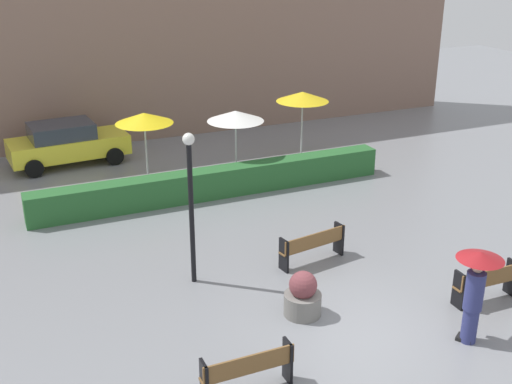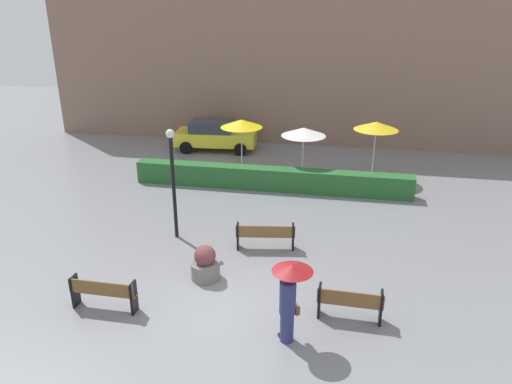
# 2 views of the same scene
# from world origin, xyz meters

# --- Properties ---
(ground_plane) EXTENTS (60.00, 60.00, 0.00)m
(ground_plane) POSITION_xyz_m (0.00, 0.00, 0.00)
(ground_plane) COLOR gray
(bench_mid_center) EXTENTS (1.91, 0.65, 0.85)m
(bench_mid_center) POSITION_xyz_m (0.47, 3.13, 0.51)
(bench_mid_center) COLOR brown
(bench_mid_center) RESTS_ON ground
(bench_near_right) EXTENTS (1.63, 0.41, 0.86)m
(bench_near_right) POSITION_xyz_m (3.16, -0.14, 0.51)
(bench_near_right) COLOR brown
(bench_near_right) RESTS_ON ground
(bench_near_left) EXTENTS (1.75, 0.35, 0.87)m
(bench_near_left) POSITION_xyz_m (-3.05, -0.89, 0.53)
(bench_near_left) COLOR brown
(bench_near_left) RESTS_ON ground
(pedestrian_with_umbrella) EXTENTS (0.94, 0.94, 2.00)m
(pedestrian_with_umbrella) POSITION_xyz_m (1.77, -1.19, 1.28)
(pedestrian_with_umbrella) COLOR navy
(pedestrian_with_umbrella) RESTS_ON ground
(planter_pot) EXTENTS (0.83, 0.83, 1.04)m
(planter_pot) POSITION_xyz_m (-0.91, 1.06, 0.45)
(planter_pot) COLOR slate
(planter_pot) RESTS_ON ground
(lamp_post) EXTENTS (0.28, 0.28, 3.72)m
(lamp_post) POSITION_xyz_m (-2.62, 3.42, 2.30)
(lamp_post) COLOR black
(lamp_post) RESTS_ON ground
(patio_umbrella_yellow) EXTENTS (1.90, 1.90, 2.45)m
(patio_umbrella_yellow) POSITION_xyz_m (-1.90, 10.42, 2.27)
(patio_umbrella_yellow) COLOR silver
(patio_umbrella_yellow) RESTS_ON ground
(patio_umbrella_white) EXTENTS (1.91, 1.91, 2.42)m
(patio_umbrella_white) POSITION_xyz_m (0.99, 9.60, 2.24)
(patio_umbrella_white) COLOR silver
(patio_umbrella_white) RESTS_ON ground
(patio_umbrella_yellow_far) EXTENTS (1.92, 1.92, 2.58)m
(patio_umbrella_yellow_far) POSITION_xyz_m (4.03, 10.60, 2.40)
(patio_umbrella_yellow_far) COLOR silver
(patio_umbrella_yellow_far) RESTS_ON ground
(hedge_strip) EXTENTS (11.65, 0.70, 0.93)m
(hedge_strip) POSITION_xyz_m (-0.22, 8.40, 0.46)
(hedge_strip) COLOR #28602D
(hedge_strip) RESTS_ON ground
(building_facade) EXTENTS (28.00, 1.20, 9.81)m
(building_facade) POSITION_xyz_m (0.00, 16.00, 4.90)
(building_facade) COLOR #846656
(building_facade) RESTS_ON ground
(parked_car) EXTENTS (4.32, 2.24, 1.57)m
(parked_car) POSITION_xyz_m (-4.05, 13.57, 0.82)
(parked_car) COLOR yellow
(parked_car) RESTS_ON ground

